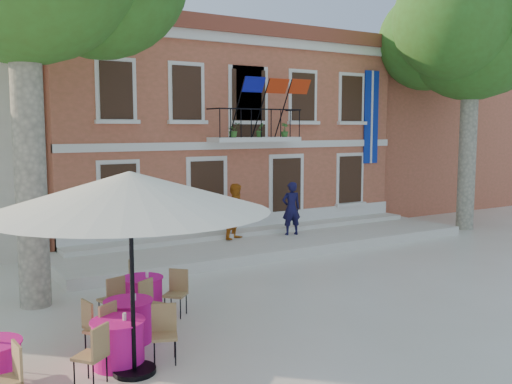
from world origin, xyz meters
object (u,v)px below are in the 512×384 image
(patio_umbrella, at_px, (130,192))
(pedestrian_orange, at_px, (237,211))
(cafe_table_2, at_px, (118,340))
(cafe_table_3, at_px, (142,293))
(plane_tree_east, at_px, (472,34))
(pedestrian_navy, at_px, (291,208))
(cafe_table_1, at_px, (129,319))

(patio_umbrella, height_order, pedestrian_orange, patio_umbrella)
(patio_umbrella, relative_size, cafe_table_2, 2.35)
(cafe_table_2, bearing_deg, patio_umbrella, -73.52)
(pedestrian_orange, distance_m, cafe_table_3, 6.82)
(cafe_table_2, xyz_separation_m, cafe_table_3, (1.29, 2.36, 0.00))
(pedestrian_orange, relative_size, cafe_table_3, 1.00)
(pedestrian_orange, bearing_deg, plane_tree_east, -36.73)
(pedestrian_navy, bearing_deg, cafe_table_1, 49.60)
(patio_umbrella, distance_m, cafe_table_3, 3.89)
(plane_tree_east, xyz_separation_m, cafe_table_1, (-15.00, -4.49, -6.96))
(pedestrian_orange, relative_size, cafe_table_1, 0.97)
(plane_tree_east, relative_size, patio_umbrella, 2.30)
(pedestrian_orange, distance_m, cafe_table_1, 8.36)
(plane_tree_east, distance_m, pedestrian_orange, 11.25)
(pedestrian_orange, bearing_deg, pedestrian_navy, -36.43)
(pedestrian_navy, bearing_deg, cafe_table_2, 52.10)
(pedestrian_navy, bearing_deg, plane_tree_east, -176.67)
(patio_umbrella, bearing_deg, plane_tree_east, 20.83)
(patio_umbrella, bearing_deg, cafe_table_1, 74.12)
(patio_umbrella, relative_size, pedestrian_orange, 2.40)
(plane_tree_east, xyz_separation_m, cafe_table_3, (-14.22, -3.09, -6.95))
(cafe_table_1, bearing_deg, plane_tree_east, 16.67)
(plane_tree_east, bearing_deg, pedestrian_navy, 170.48)
(pedestrian_orange, bearing_deg, patio_umbrella, -156.86)
(cafe_table_2, bearing_deg, pedestrian_navy, 39.25)
(plane_tree_east, height_order, cafe_table_2, plane_tree_east)
(plane_tree_east, xyz_separation_m, cafe_table_2, (-15.51, -5.45, -6.95))
(patio_umbrella, distance_m, cafe_table_2, 2.51)
(plane_tree_east, distance_m, cafe_table_2, 17.84)
(pedestrian_navy, xyz_separation_m, cafe_table_2, (-8.17, -6.68, -0.77))
(pedestrian_orange, bearing_deg, cafe_table_2, -159.03)
(cafe_table_2, relative_size, cafe_table_3, 1.02)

